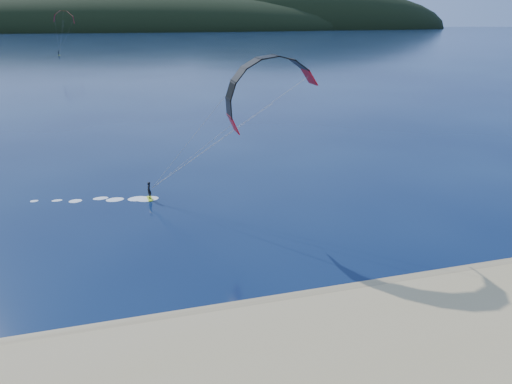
# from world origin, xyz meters

# --- Properties ---
(ground) EXTENTS (1800.00, 1800.00, 0.00)m
(ground) POSITION_xyz_m (0.00, 0.00, 0.00)
(ground) COLOR #071234
(ground) RESTS_ON ground
(wet_sand) EXTENTS (220.00, 2.50, 0.10)m
(wet_sand) POSITION_xyz_m (0.00, 4.50, 0.05)
(wet_sand) COLOR #8B7751
(wet_sand) RESTS_ON ground
(headland) EXTENTS (1200.00, 310.00, 140.00)m
(headland) POSITION_xyz_m (0.63, 745.28, 0.00)
(headland) COLOR black
(headland) RESTS_ON ground
(kitesurfer_near) EXTENTS (24.48, 8.65, 14.32)m
(kitesurfer_near) POSITION_xyz_m (4.07, 17.73, 8.83)
(kitesurfer_near) COLOR #C7EC1B
(kitesurfer_near) RESTS_ON ground
(kitesurfer_far) EXTENTS (9.82, 8.65, 17.04)m
(kitesurfer_far) POSITION_xyz_m (-32.43, 205.41, 14.50)
(kitesurfer_far) COLOR #C7EC1B
(kitesurfer_far) RESTS_ON ground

